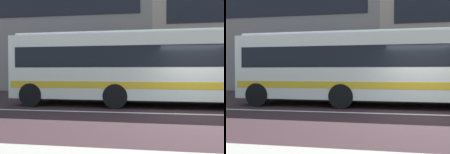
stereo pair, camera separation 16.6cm
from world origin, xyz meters
The scene contains 5 objects.
ground_plane centered at (0.00, 0.00, 0.00)m, with size 160.00×160.00×0.00m, color #301F23.
lane_centre_line centered at (0.00, 0.00, 0.00)m, with size 60.00×0.16×0.01m, color silver.
hedge_row_far centered at (0.00, 5.36, 0.53)m, with size 14.08×1.10×1.05m, color #1E4C18.
apartment_block_left centered at (-11.99, 12.93, 5.93)m, with size 21.11×8.53×11.87m.
transit_bus centered at (-2.38, 2.05, 1.75)m, with size 10.64×2.77×3.17m.
Camera 1 is at (-1.77, -8.64, 1.48)m, focal length 38.35 mm.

